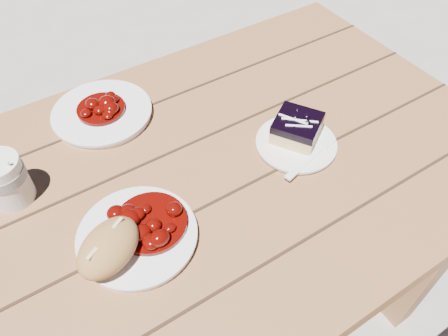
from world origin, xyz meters
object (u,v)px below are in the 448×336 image
dessert_plate (296,144)px  coffee_cup (5,180)px  main_plate (138,236)px  blueberry_cake (297,128)px  bread_roll (109,247)px  second_plate (102,113)px  picnic_table (56,294)px

dessert_plate → coffee_cup: (-0.55, 0.18, 0.05)m
dessert_plate → main_plate: bearing=-175.5°
blueberry_cake → bread_roll: bearing=155.4°
main_plate → coffee_cup: coffee_cup is taller
main_plate → dessert_plate: (0.38, 0.03, -0.00)m
coffee_cup → bread_roll: bearing=-65.8°
coffee_cup → second_plate: (0.23, 0.13, -0.04)m
dessert_plate → second_plate: bearing=135.1°
dessert_plate → blueberry_cake: (0.01, 0.02, 0.03)m
picnic_table → second_plate: second_plate is taller
picnic_table → coffee_cup: bearing=84.6°
blueberry_cake → coffee_cup: (-0.56, 0.17, 0.01)m
picnic_table → blueberry_cake: 0.60m
main_plate → dessert_plate: bearing=4.5°
dessert_plate → coffee_cup: size_ratio=1.66×
main_plate → blueberry_cake: size_ratio=1.64×
dessert_plate → second_plate: size_ratio=0.76×
coffee_cup → dessert_plate: bearing=-18.7°
blueberry_cake → coffee_cup: 0.58m
main_plate → picnic_table: bearing=156.2°
coffee_cup → blueberry_cake: bearing=-17.0°
bread_roll → blueberry_cake: (0.45, 0.07, -0.01)m
main_plate → coffee_cup: (-0.16, 0.21, 0.04)m
picnic_table → bread_roll: (0.12, -0.10, 0.21)m
blueberry_cake → second_plate: (-0.32, 0.30, -0.03)m
main_plate → second_plate: size_ratio=0.95×
picnic_table → second_plate: (0.25, 0.27, 0.17)m
dessert_plate → second_plate: (-0.31, 0.31, 0.00)m
picnic_table → bread_roll: size_ratio=15.99×
main_plate → coffee_cup: 0.27m
picnic_table → dessert_plate: dessert_plate is taller
blueberry_cake → second_plate: 0.44m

